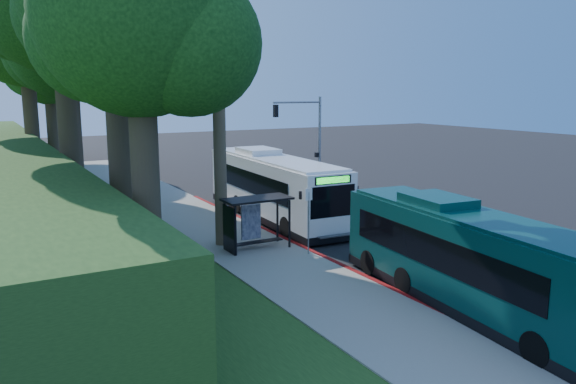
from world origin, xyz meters
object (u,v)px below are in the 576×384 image
bus_shelter (251,213)px  white_bus (273,186)px  pickup (329,194)px  teal_bus (471,259)px

bus_shelter → white_bus: white_bus is taller
bus_shelter → pickup: bearing=38.3°
pickup → bus_shelter: bearing=-156.9°
teal_bus → pickup: 18.47m
bus_shelter → teal_bus: 10.76m
teal_bus → pickup: bearing=77.3°
white_bus → teal_bus: 15.76m
white_bus → bus_shelter: bearing=-123.9°
pickup → teal_bus: bearing=-123.5°
bus_shelter → teal_bus: size_ratio=0.26×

